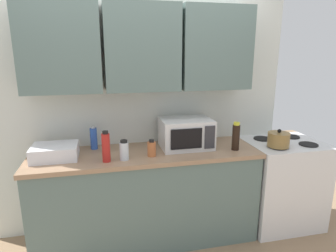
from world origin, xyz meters
TOP-DOWN VIEW (x-y plane):
  - wall_back_with_cabinets at (0.00, -0.07)m, footprint 2.96×0.38m
  - counter_run at (0.00, -0.30)m, footprint 2.09×0.63m
  - stove_range at (1.43, -0.32)m, footprint 0.76×0.64m
  - kettle at (1.26, -0.46)m, footprint 0.20×0.20m
  - microwave at (0.39, -0.25)m, footprint 0.48×0.37m
  - dish_rack at (-0.79, -0.30)m, footprint 0.38×0.30m
  - bottle_spice_jar at (0.03, -0.42)m, footprint 0.08×0.08m
  - bottle_clear_tall at (-0.21, -0.46)m, footprint 0.08×0.08m
  - bottle_red_sauce at (-0.36, -0.47)m, footprint 0.07×0.07m
  - bottle_soy_dark at (0.83, -0.43)m, footprint 0.07×0.07m
  - bottle_blue_cleaner at (-0.47, -0.11)m, footprint 0.06×0.06m

SIDE VIEW (x-z plane):
  - counter_run at x=0.00m, z-range 0.00..0.90m
  - stove_range at x=1.43m, z-range 0.00..0.91m
  - dish_rack at x=-0.79m, z-range 0.90..1.02m
  - bottle_spice_jar at x=0.03m, z-range 0.89..1.04m
  - kettle at x=1.26m, z-range 0.89..1.07m
  - bottle_clear_tall at x=-0.21m, z-range 0.90..1.07m
  - bottle_blue_cleaner at x=-0.47m, z-range 0.90..1.11m
  - bottle_red_sauce at x=-0.36m, z-range 0.89..1.16m
  - bottle_soy_dark at x=0.83m, z-range 0.90..1.16m
  - microwave at x=0.39m, z-range 0.90..1.18m
  - wall_back_with_cabinets at x=0.00m, z-range 0.27..2.87m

